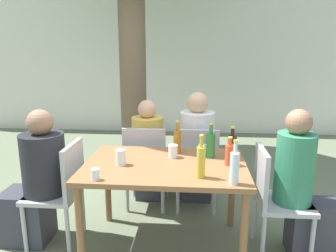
{
  "coord_description": "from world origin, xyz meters",
  "views": [
    {
      "loc": [
        0.24,
        -2.57,
        1.72
      ],
      "look_at": [
        0.0,
        0.3,
        1.03
      ],
      "focal_mm": 35.0,
      "sensor_mm": 36.0,
      "label": 1
    }
  ],
  "objects_px": {
    "amber_bottle_3": "(177,141)",
    "patio_chair_1": "(274,195)",
    "patio_chair_0": "(62,187)",
    "drinking_glass_3": "(202,149)",
    "wine_bottle_0": "(232,145)",
    "drinking_glass_0": "(173,151)",
    "person_seated_2": "(149,156)",
    "green_bottle_1": "(211,144)",
    "dining_table_front": "(165,173)",
    "water_bottle_2": "(235,167)",
    "person_seated_3": "(197,153)",
    "person_seated_1": "(303,193)",
    "patio_chair_2": "(146,162)",
    "person_seated_0": "(36,184)",
    "oil_cruet_4": "(201,161)",
    "soda_bottle_5": "(230,154)",
    "patio_chair_3": "(197,164)",
    "drinking_glass_1": "(121,157)",
    "drinking_glass_2": "(95,174)"
  },
  "relations": [
    {
      "from": "amber_bottle_3",
      "to": "patio_chair_1",
      "type": "bearing_deg",
      "value": -19.29
    },
    {
      "from": "person_seated_1",
      "to": "drinking_glass_2",
      "type": "bearing_deg",
      "value": 103.49
    },
    {
      "from": "drinking_glass_1",
      "to": "amber_bottle_3",
      "type": "bearing_deg",
      "value": 38.16
    },
    {
      "from": "drinking_glass_2",
      "to": "patio_chair_3",
      "type": "bearing_deg",
      "value": 55.5
    },
    {
      "from": "person_seated_0",
      "to": "person_seated_2",
      "type": "relative_size",
      "value": 1.03
    },
    {
      "from": "wine_bottle_0",
      "to": "drinking_glass_0",
      "type": "bearing_deg",
      "value": -170.77
    },
    {
      "from": "wine_bottle_0",
      "to": "soda_bottle_5",
      "type": "bearing_deg",
      "value": -100.76
    },
    {
      "from": "water_bottle_2",
      "to": "drinking_glass_0",
      "type": "bearing_deg",
      "value": 130.94
    },
    {
      "from": "person_seated_0",
      "to": "amber_bottle_3",
      "type": "relative_size",
      "value": 4.03
    },
    {
      "from": "patio_chair_0",
      "to": "water_bottle_2",
      "type": "bearing_deg",
      "value": 75.13
    },
    {
      "from": "person_seated_0",
      "to": "soda_bottle_5",
      "type": "distance_m",
      "value": 1.7
    },
    {
      "from": "oil_cruet_4",
      "to": "person_seated_1",
      "type": "bearing_deg",
      "value": 18.01
    },
    {
      "from": "patio_chair_2",
      "to": "green_bottle_1",
      "type": "relative_size",
      "value": 3.03
    },
    {
      "from": "dining_table_front",
      "to": "patio_chair_2",
      "type": "distance_m",
      "value": 0.76
    },
    {
      "from": "person_seated_1",
      "to": "green_bottle_1",
      "type": "height_order",
      "value": "person_seated_1"
    },
    {
      "from": "patio_chair_0",
      "to": "drinking_glass_1",
      "type": "height_order",
      "value": "patio_chair_0"
    },
    {
      "from": "wine_bottle_0",
      "to": "person_seated_3",
      "type": "bearing_deg",
      "value": 114.22
    },
    {
      "from": "patio_chair_2",
      "to": "drinking_glass_3",
      "type": "xyz_separation_m",
      "value": [
        0.58,
        -0.42,
        0.29
      ]
    },
    {
      "from": "patio_chair_2",
      "to": "drinking_glass_2",
      "type": "bearing_deg",
      "value": 79.24
    },
    {
      "from": "person_seated_0",
      "to": "soda_bottle_5",
      "type": "height_order",
      "value": "person_seated_0"
    },
    {
      "from": "soda_bottle_5",
      "to": "drinking_glass_0",
      "type": "bearing_deg",
      "value": 162.37
    },
    {
      "from": "drinking_glass_0",
      "to": "water_bottle_2",
      "type": "bearing_deg",
      "value": -49.06
    },
    {
      "from": "drinking_glass_0",
      "to": "drinking_glass_3",
      "type": "height_order",
      "value": "drinking_glass_0"
    },
    {
      "from": "amber_bottle_3",
      "to": "water_bottle_2",
      "type": "bearing_deg",
      "value": -56.65
    },
    {
      "from": "patio_chair_1",
      "to": "amber_bottle_3",
      "type": "distance_m",
      "value": 0.94
    },
    {
      "from": "patio_chair_2",
      "to": "wine_bottle_0",
      "type": "relative_size",
      "value": 3.48
    },
    {
      "from": "amber_bottle_3",
      "to": "person_seated_0",
      "type": "bearing_deg",
      "value": -166.82
    },
    {
      "from": "patio_chair_3",
      "to": "person_seated_2",
      "type": "relative_size",
      "value": 0.79
    },
    {
      "from": "dining_table_front",
      "to": "person_seated_3",
      "type": "distance_m",
      "value": 0.97
    },
    {
      "from": "dining_table_front",
      "to": "patio_chair_0",
      "type": "xyz_separation_m",
      "value": [
        -0.91,
        0.0,
        -0.16
      ]
    },
    {
      "from": "person_seated_3",
      "to": "soda_bottle_5",
      "type": "distance_m",
      "value": 0.99
    },
    {
      "from": "person_seated_2",
      "to": "oil_cruet_4",
      "type": "xyz_separation_m",
      "value": [
        0.56,
        -1.21,
        0.38
      ]
    },
    {
      "from": "amber_bottle_3",
      "to": "soda_bottle_5",
      "type": "xyz_separation_m",
      "value": [
        0.44,
        -0.28,
        -0.03
      ]
    },
    {
      "from": "patio_chair_1",
      "to": "drinking_glass_1",
      "type": "relative_size",
      "value": 7.13
    },
    {
      "from": "patio_chair_2",
      "to": "soda_bottle_5",
      "type": "height_order",
      "value": "soda_bottle_5"
    },
    {
      "from": "oil_cruet_4",
      "to": "patio_chair_3",
      "type": "bearing_deg",
      "value": 91.34
    },
    {
      "from": "dining_table_front",
      "to": "oil_cruet_4",
      "type": "distance_m",
      "value": 0.46
    },
    {
      "from": "person_seated_3",
      "to": "drinking_glass_3",
      "type": "height_order",
      "value": "person_seated_3"
    },
    {
      "from": "patio_chair_2",
      "to": "amber_bottle_3",
      "type": "relative_size",
      "value": 3.06
    },
    {
      "from": "person_seated_0",
      "to": "amber_bottle_3",
      "type": "distance_m",
      "value": 1.3
    },
    {
      "from": "green_bottle_1",
      "to": "drinking_glass_0",
      "type": "height_order",
      "value": "green_bottle_1"
    },
    {
      "from": "person_seated_0",
      "to": "wine_bottle_0",
      "type": "relative_size",
      "value": 4.58
    },
    {
      "from": "dining_table_front",
      "to": "water_bottle_2",
      "type": "bearing_deg",
      "value": -35.89
    },
    {
      "from": "patio_chair_0",
      "to": "drinking_glass_3",
      "type": "distance_m",
      "value": 1.28
    },
    {
      "from": "patio_chair_1",
      "to": "amber_bottle_3",
      "type": "xyz_separation_m",
      "value": [
        -0.82,
        0.29,
        0.36
      ]
    },
    {
      "from": "patio_chair_2",
      "to": "drinking_glass_2",
      "type": "distance_m",
      "value": 1.14
    },
    {
      "from": "drinking_glass_3",
      "to": "person_seated_2",
      "type": "bearing_deg",
      "value": 131.58
    },
    {
      "from": "wine_bottle_0",
      "to": "amber_bottle_3",
      "type": "bearing_deg",
      "value": 175.09
    },
    {
      "from": "person_seated_0",
      "to": "person_seated_2",
      "type": "xyz_separation_m",
      "value": [
        0.87,
        0.93,
        -0.03
      ]
    },
    {
      "from": "person_seated_2",
      "to": "green_bottle_1",
      "type": "xyz_separation_m",
      "value": [
        0.65,
        -0.74,
        0.37
      ]
    }
  ]
}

